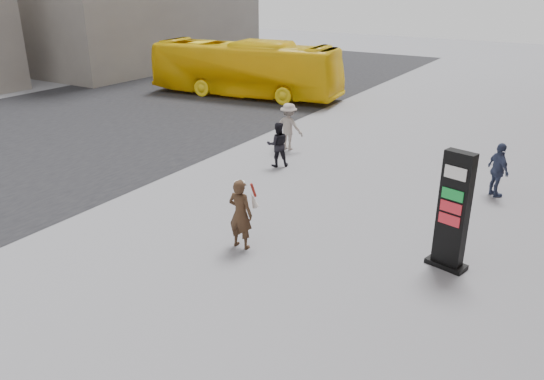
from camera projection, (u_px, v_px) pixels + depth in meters
The scene contains 8 objects.
ground at pixel (258, 236), 13.53m from camera, with size 100.00×100.00×0.00m, color #9E9EA3.
road at pixel (78, 124), 23.85m from camera, with size 16.00×60.00×0.01m, color black.
info_pylon at pixel (453, 211), 11.61m from camera, with size 0.96×0.63×2.74m.
woman at pixel (241, 213), 12.67m from camera, with size 0.66×0.60×1.76m.
bus at pixel (245, 69), 29.00m from camera, with size 2.52×10.77×3.00m, color yellow.
pedestrian_a at pixel (278, 144), 18.29m from camera, with size 0.76×0.59×1.56m, color black.
pedestrian_b at pixel (289, 127), 20.04m from camera, with size 1.15×0.66×1.79m, color gray.
pedestrian_c at pixel (498, 170), 15.71m from camera, with size 0.97×0.40×1.66m, color #374160.
Camera 1 is at (6.71, -10.09, 6.13)m, focal length 35.00 mm.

